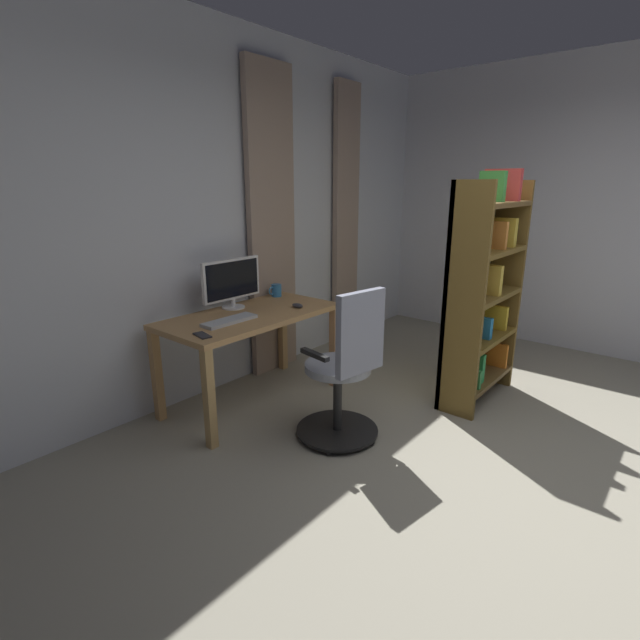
{
  "coord_description": "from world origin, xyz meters",
  "views": [
    {
      "loc": [
        2.55,
        0.36,
        1.67
      ],
      "look_at": [
        0.15,
        -1.64,
        0.76
      ],
      "focal_mm": 26.42,
      "sensor_mm": 36.0,
      "label": 1
    }
  ],
  "objects": [
    {
      "name": "computer_mouse",
      "position": [
        -0.09,
        -2.07,
        0.74
      ],
      "size": [
        0.06,
        0.1,
        0.04
      ],
      "primitive_type": "ellipsoid",
      "color": "#333338",
      "rests_on": "desk"
    },
    {
      "name": "computer_keyboard",
      "position": [
        0.51,
        -2.17,
        0.74
      ],
      "size": [
        0.42,
        0.13,
        0.02
      ],
      "primitive_type": "cube",
      "color": "#B7BCC1",
      "rests_on": "desk"
    },
    {
      "name": "curtain_left_panel",
      "position": [
        -1.45,
        -2.62,
        1.31
      ],
      "size": [
        0.36,
        0.06,
        2.62
      ],
      "primitive_type": "cube",
      "color": "gray",
      "rests_on": "ground"
    },
    {
      "name": "curtain_right_panel",
      "position": [
        -0.37,
        -2.62,
        1.31
      ],
      "size": [
        0.52,
        0.06,
        2.62
      ],
      "primitive_type": "cube",
      "color": "gray",
      "rests_on": "ground"
    },
    {
      "name": "desk",
      "position": [
        0.25,
        -2.24,
        0.63
      ],
      "size": [
        1.37,
        0.68,
        0.72
      ],
      "color": "tan",
      "rests_on": "ground"
    },
    {
      "name": "mug_coffee",
      "position": [
        -0.27,
        -2.48,
        0.78
      ],
      "size": [
        0.13,
        0.09,
        0.11
      ],
      "color": "teal",
      "rests_on": "desk"
    },
    {
      "name": "cell_phone_by_monitor",
      "position": [
        0.83,
        -2.06,
        0.73
      ],
      "size": [
        0.09,
        0.15,
        0.01
      ],
      "primitive_type": "cube",
      "rotation": [
        0.0,
        0.0,
        -0.19
      ],
      "color": "#232328",
      "rests_on": "desk"
    },
    {
      "name": "bookshelf",
      "position": [
        -0.95,
        -0.95,
        0.87
      ],
      "size": [
        0.83,
        0.3,
        1.77
      ],
      "color": "brown",
      "rests_on": "ground"
    },
    {
      "name": "office_chair",
      "position": [
        0.26,
        -1.33,
        0.48
      ],
      "size": [
        0.56,
        0.56,
        1.05
      ],
      "rotation": [
        0.0,
        0.0,
        2.98
      ],
      "color": "black",
      "rests_on": "ground"
    },
    {
      "name": "ground_plane",
      "position": [
        0.0,
        0.0,
        0.0
      ],
      "size": [
        7.16,
        7.16,
        0.0
      ],
      "primitive_type": "plane",
      "color": "gray"
    },
    {
      "name": "back_room_partition",
      "position": [
        0.0,
        -2.73,
        1.43
      ],
      "size": [
        5.51,
        0.1,
        2.86
      ],
      "primitive_type": "cube",
      "color": "silver",
      "rests_on": "ground"
    },
    {
      "name": "computer_monitor",
      "position": [
        0.23,
        -2.46,
        0.94
      ],
      "size": [
        0.55,
        0.18,
        0.39
      ],
      "color": "white",
      "rests_on": "desk"
    }
  ]
}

